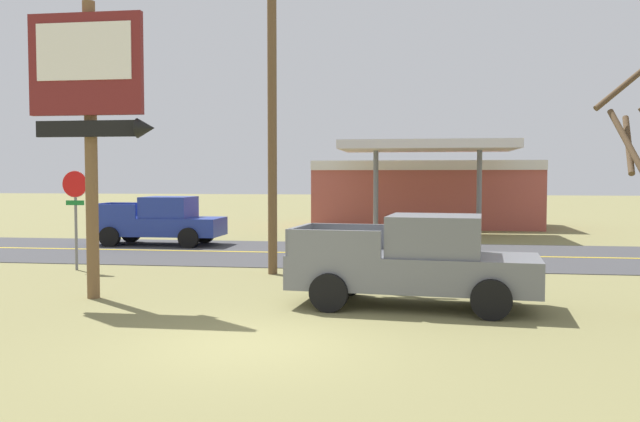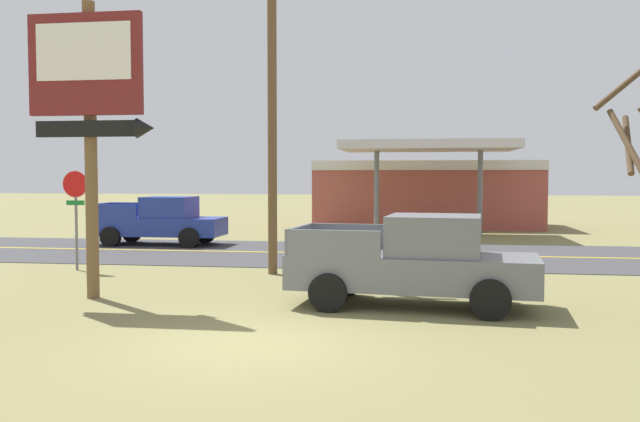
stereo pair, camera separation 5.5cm
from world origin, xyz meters
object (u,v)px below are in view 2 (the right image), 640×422
object	(u,v)px
pickup_blue_on_road	(161,221)
stop_sign	(76,202)
motel_sign	(90,97)
utility_pole	(272,92)
gas_station	(426,191)
pickup_grey_parked_on_lawn	(416,262)

from	to	relation	value
pickup_blue_on_road	stop_sign	bearing A→B (deg)	-87.72
motel_sign	stop_sign	bearing A→B (deg)	122.42
utility_pole	gas_station	xyz separation A→B (m)	(4.51, 18.86, -3.22)
stop_sign	motel_sign	bearing A→B (deg)	-57.58
utility_pole	pickup_grey_parked_on_lawn	bearing A→B (deg)	-46.15
utility_pole	pickup_blue_on_road	xyz separation A→B (m)	(-6.21, 7.13, -4.20)
motel_sign	pickup_blue_on_road	xyz separation A→B (m)	(-3.03, 11.54, -3.59)
motel_sign	utility_pole	distance (m)	5.47
gas_station	motel_sign	bearing A→B (deg)	-108.31
motel_sign	utility_pole	bearing A→B (deg)	54.16
stop_sign	gas_station	bearing A→B (deg)	61.14
motel_sign	gas_station	xyz separation A→B (m)	(7.70, 23.26, -2.61)
motel_sign	pickup_grey_parked_on_lawn	distance (m)	8.07
motel_sign	gas_station	size ratio (longest dim) A/B	0.56
pickup_blue_on_road	utility_pole	bearing A→B (deg)	-48.93
gas_station	pickup_grey_parked_on_lawn	bearing A→B (deg)	-91.16
gas_station	pickup_grey_parked_on_lawn	world-z (taller)	gas_station
pickup_grey_parked_on_lawn	pickup_blue_on_road	size ratio (longest dim) A/B	1.03
gas_station	pickup_blue_on_road	xyz separation A→B (m)	(-10.73, -11.73, -0.98)
utility_pole	gas_station	size ratio (longest dim) A/B	0.81
utility_pole	pickup_blue_on_road	distance (m)	10.35
gas_station	pickup_grey_parked_on_lawn	size ratio (longest dim) A/B	2.24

